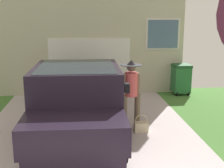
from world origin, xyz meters
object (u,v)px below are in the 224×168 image
person_with_hat (131,89)px  house_with_garage (60,27)px  wheeled_trash_bin (181,78)px  handbag (141,126)px  pickup_truck (78,102)px

person_with_hat → house_with_garage: bearing=-84.1°
house_with_garage → wheeled_trash_bin: (4.55, -3.73, -1.73)m
handbag → wheeled_trash_bin: 4.09m
house_with_garage → pickup_truck: bearing=-83.0°
pickup_truck → person_with_hat: bearing=-174.9°
pickup_truck → handbag: size_ratio=12.68×
handbag → house_with_garage: house_with_garage is taller
person_with_hat → pickup_truck: bearing=-7.3°
person_with_hat → handbag: person_with_hat is taller
pickup_truck → house_with_garage: house_with_garage is taller
person_with_hat → house_with_garage: house_with_garage is taller
handbag → wheeled_trash_bin: wheeled_trash_bin is taller
handbag → pickup_truck: bearing=174.9°
person_with_hat → house_with_garage: 7.41m
person_with_hat → wheeled_trash_bin: 4.02m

